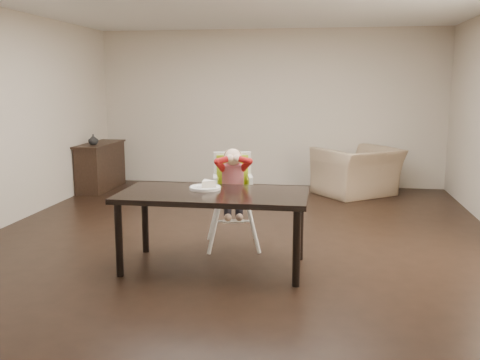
# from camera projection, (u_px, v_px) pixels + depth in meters

# --- Properties ---
(ground) EXTENTS (7.00, 7.00, 0.00)m
(ground) POSITION_uv_depth(u_px,v_px,m) (238.00, 240.00, 6.16)
(ground) COLOR black
(ground) RESTS_ON ground
(room_walls) EXTENTS (6.02, 7.02, 2.71)m
(room_walls) POSITION_uv_depth(u_px,v_px,m) (238.00, 76.00, 5.82)
(room_walls) COLOR #C0B49F
(room_walls) RESTS_ON ground
(dining_table) EXTENTS (1.80, 0.90, 0.75)m
(dining_table) POSITION_uv_depth(u_px,v_px,m) (213.00, 201.00, 5.12)
(dining_table) COLOR black
(dining_table) RESTS_ON ground
(high_chair) EXTENTS (0.54, 0.54, 1.09)m
(high_chair) POSITION_uv_depth(u_px,v_px,m) (233.00, 178.00, 5.82)
(high_chair) COLOR white
(high_chair) RESTS_ON ground
(plate) EXTENTS (0.34, 0.34, 0.09)m
(plate) POSITION_uv_depth(u_px,v_px,m) (206.00, 186.00, 5.26)
(plate) COLOR white
(plate) RESTS_ON dining_table
(armchair) EXTENTS (1.39, 1.32, 1.03)m
(armchair) POSITION_uv_depth(u_px,v_px,m) (358.00, 164.00, 8.56)
(armchair) COLOR #9D8363
(armchair) RESTS_ON ground
(sideboard) EXTENTS (0.44, 1.26, 0.79)m
(sideboard) POSITION_uv_depth(u_px,v_px,m) (101.00, 166.00, 9.05)
(sideboard) COLOR black
(sideboard) RESTS_ON ground
(vase) EXTENTS (0.17, 0.18, 0.16)m
(vase) POSITION_uv_depth(u_px,v_px,m) (93.00, 140.00, 8.73)
(vase) COLOR #99999E
(vase) RESTS_ON sideboard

